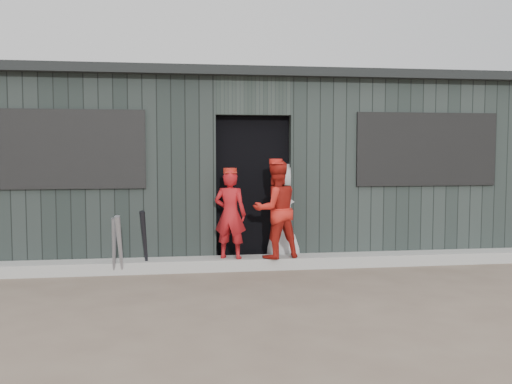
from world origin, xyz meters
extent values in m
plane|color=brown|center=(0.00, 0.00, 0.00)|extent=(80.00, 80.00, 0.00)
cube|color=#969691|center=(0.00, 1.82, 0.07)|extent=(8.00, 0.36, 0.15)
cone|color=#96969E|center=(-1.70, 1.55, 0.38)|extent=(0.11, 0.32, 0.77)
cone|color=gray|center=(-1.78, 1.61, 0.36)|extent=(0.10, 0.20, 0.73)
cone|color=black|center=(-1.41, 1.69, 0.40)|extent=(0.13, 0.30, 0.80)
imported|color=#A41418|center=(-0.34, 1.78, 0.72)|extent=(0.48, 0.40, 1.14)
imported|color=#B41F16|center=(0.24, 1.73, 0.78)|extent=(0.71, 0.62, 1.25)
imported|color=#A1A1A1|center=(0.44, 2.14, 0.66)|extent=(0.75, 0.60, 1.33)
cube|color=black|center=(0.00, 3.50, 1.20)|extent=(7.60, 2.70, 2.20)
cube|color=#242B29|center=(-2.25, 2.10, 1.25)|extent=(3.50, 0.20, 2.50)
cube|color=#2A312F|center=(2.25, 2.10, 1.25)|extent=(3.50, 0.20, 2.50)
cube|color=#2C3431|center=(0.00, 2.10, 2.25)|extent=(1.00, 0.20, 0.50)
cube|color=#29312E|center=(3.90, 3.50, 1.25)|extent=(0.20, 3.00, 2.50)
cube|color=#262D2B|center=(0.00, 4.90, 1.25)|extent=(8.00, 0.20, 2.50)
cube|color=black|center=(0.00, 3.50, 2.56)|extent=(8.30, 3.30, 0.12)
cube|color=black|center=(-2.40, 1.98, 1.55)|extent=(2.00, 0.04, 1.00)
cube|color=black|center=(2.40, 1.98, 1.55)|extent=(2.00, 0.04, 1.00)
cube|color=black|center=(-0.17, 2.58, 1.35)|extent=(0.24, 0.24, 0.89)
cube|color=black|center=(0.06, 2.54, 1.30)|extent=(0.26, 0.23, 0.89)
camera|label=1|loc=(-1.05, -5.44, 1.53)|focal=40.00mm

